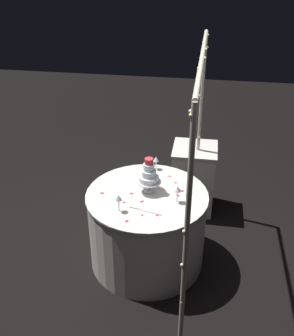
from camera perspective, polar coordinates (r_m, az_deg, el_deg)
ground_plane at (r=4.05m, az=0.00°, el=-12.87°), size 12.00×12.00×0.00m
decorative_arch at (r=3.26m, az=7.10°, el=3.81°), size 1.93×0.06×2.03m
main_table at (r=3.80m, az=0.00°, el=-8.61°), size 1.11×1.11×0.77m
side_table at (r=4.57m, az=6.65°, el=-1.46°), size 0.48×0.48×0.78m
tiered_cake at (r=3.53m, az=0.28°, el=-1.00°), size 0.22×0.22×0.34m
wine_glass_0 at (r=3.91m, az=1.30°, el=1.19°), size 0.06×0.06×0.14m
wine_glass_1 at (r=3.30m, az=-4.10°, el=-4.42°), size 0.06×0.06×0.16m
wine_glass_2 at (r=3.41m, az=4.38°, el=-3.12°), size 0.07×0.07×0.16m
cake_knife at (r=3.37m, az=-0.52°, el=-6.03°), size 0.09×0.29×0.01m
rose_petal_0 at (r=3.73m, az=0.95°, el=-2.19°), size 0.03×0.03×0.00m
rose_petal_1 at (r=3.26m, az=-2.91°, el=-7.61°), size 0.04×0.04×0.00m
rose_petal_2 at (r=3.58m, az=-2.22°, el=-3.68°), size 0.03×0.04×0.00m
rose_petal_3 at (r=3.61m, az=-6.47°, el=-3.61°), size 0.04×0.05×0.00m
rose_petal_4 at (r=3.32m, az=1.46°, el=-6.77°), size 0.04×0.04×0.00m
rose_petal_5 at (r=3.63m, az=5.08°, el=-3.31°), size 0.04×0.04×0.00m
rose_petal_6 at (r=3.31m, az=-0.68°, el=-6.78°), size 0.03×0.03×0.00m
rose_petal_7 at (r=3.48m, az=-0.73°, el=-4.83°), size 0.05×0.05×0.00m
rose_petal_8 at (r=3.47m, az=-3.36°, el=-4.92°), size 0.04×0.04×0.00m
rose_petal_9 at (r=3.75m, az=4.09°, el=-2.10°), size 0.03×0.03×0.00m
rose_petal_10 at (r=3.84m, az=3.27°, el=-1.19°), size 0.03×0.04×0.00m
rose_petal_11 at (r=3.56m, az=4.44°, el=-3.95°), size 0.04×0.04×0.00m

